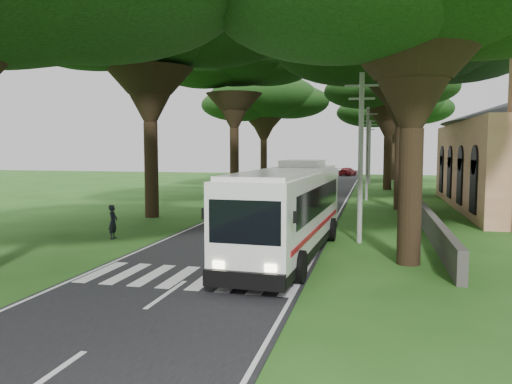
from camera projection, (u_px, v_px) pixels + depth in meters
ground at (209, 265)px, 19.23m from camera, size 140.00×140.00×0.00m
road at (302, 200)px, 43.45m from camera, size 8.00×120.00×0.04m
crosswalk at (190, 278)px, 17.29m from camera, size 8.00×3.00×0.01m
property_wall at (410, 197)px, 40.35m from camera, size 0.35×50.00×1.20m
pole_near at (361, 155)px, 23.40m from camera, size 1.60×0.24×8.00m
pole_mid at (367, 152)px, 42.78m from camera, size 1.60×0.24×8.00m
pole_far at (370, 151)px, 62.16m from camera, size 1.60×0.24×8.00m
tree_l_mida at (149, 20)px, 31.60m from camera, size 14.86×14.86×15.87m
tree_l_midb at (234, 60)px, 48.87m from camera, size 13.15×13.15×16.18m
tree_l_far at (264, 98)px, 66.72m from camera, size 14.40×14.40×14.38m
tree_r_mida at (404, 39)px, 35.68m from camera, size 16.05×16.05×15.79m
tree_r_midb at (389, 83)px, 53.31m from camera, size 12.41×12.41×14.28m
tree_r_far at (393, 105)px, 70.60m from camera, size 14.17×14.17×13.66m
coach_bus at (289, 209)px, 20.79m from camera, size 3.34×12.44×3.63m
distant_car_a at (295, 183)px, 53.61m from camera, size 1.91×4.36×1.46m
distant_car_b at (311, 174)px, 73.13m from camera, size 2.26×4.27×1.34m
distant_car_c at (348, 172)px, 81.34m from camera, size 3.02×4.89×1.32m
pedestrian at (113, 222)px, 24.77m from camera, size 0.49×0.67×1.71m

